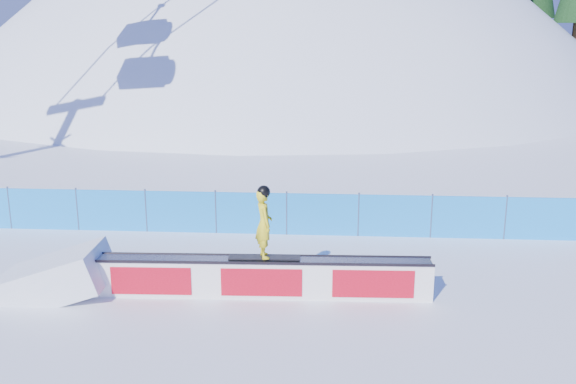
{
  "coord_description": "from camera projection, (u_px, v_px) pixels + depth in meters",
  "views": [
    {
      "loc": [
        4.2,
        -12.64,
        5.7
      ],
      "look_at": [
        3.16,
        2.7,
        1.71
      ],
      "focal_mm": 40.0,
      "sensor_mm": 36.0,
      "label": 1
    }
  ],
  "objects": [
    {
      "name": "safety_fence",
      "position": [
        181.0,
        212.0,
        18.11
      ],
      "size": [
        22.05,
        0.05,
        1.3
      ],
      "color": "#168AED",
      "rests_on": "ground"
    },
    {
      "name": "snowboarder",
      "position": [
        264.0,
        223.0,
        13.53
      ],
      "size": [
        1.54,
        0.63,
        1.61
      ],
      "rotation": [
        0.0,
        0.0,
        1.89
      ],
      "color": "black",
      "rests_on": "rail_box"
    },
    {
      "name": "snow_hill",
      "position": [
        283.0,
        291.0,
        59.0
      ],
      "size": [
        64.0,
        64.0,
        64.0
      ],
      "color": "white",
      "rests_on": "ground"
    },
    {
      "name": "snow_ramp",
      "position": [
        56.0,
        293.0,
        14.11
      ],
      "size": [
        2.46,
        1.58,
        1.5
      ],
      "primitive_type": null,
      "rotation": [
        0.0,
        -0.31,
        0.03
      ],
      "color": "white",
      "rests_on": "ground"
    },
    {
      "name": "ground",
      "position": [
        135.0,
        297.0,
        13.92
      ],
      "size": [
        160.0,
        160.0,
        0.0
      ],
      "primitive_type": "plane",
      "color": "white",
      "rests_on": "ground"
    },
    {
      "name": "rail_box",
      "position": [
        262.0,
        277.0,
        13.84
      ],
      "size": [
        7.31,
        0.75,
        0.88
      ],
      "rotation": [
        0.0,
        0.0,
        0.03
      ],
      "color": "white",
      "rests_on": "ground"
    }
  ]
}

